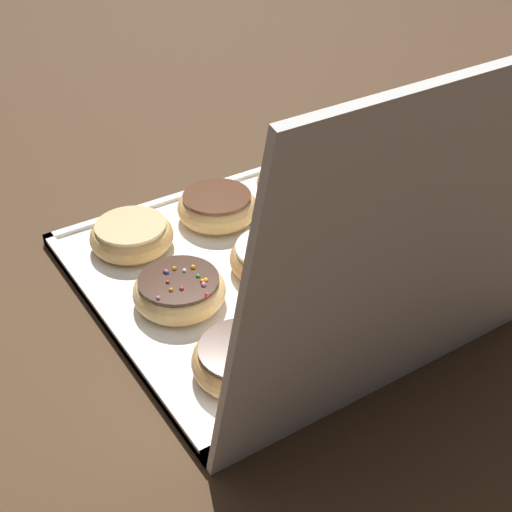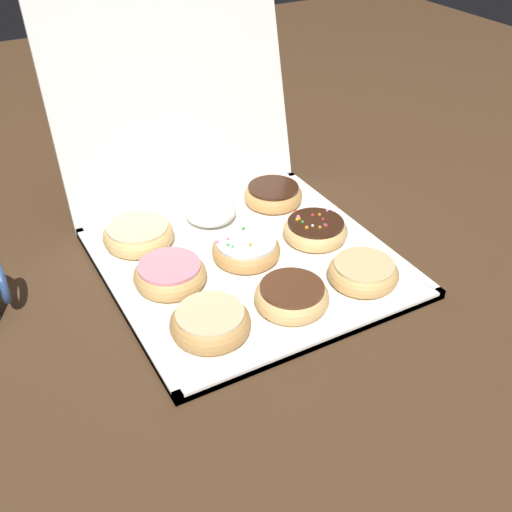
{
  "view_description": "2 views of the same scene",
  "coord_description": "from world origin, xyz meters",
  "px_view_note": "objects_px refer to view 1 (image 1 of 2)",
  "views": [
    {
      "loc": [
        0.41,
        0.61,
        0.55
      ],
      "look_at": [
        0.04,
        0.03,
        0.06
      ],
      "focal_mm": 51.0,
      "sensor_mm": 36.0,
      "label": 1
    },
    {
      "loc": [
        -0.39,
        -0.72,
        0.59
      ],
      "look_at": [
        -0.0,
        -0.03,
        0.04
      ],
      "focal_mm": 43.72,
      "sensor_mm": 36.0,
      "label": 2
    }
  ],
  "objects_px": {
    "glazed_ring_donut_0": "(295,182)",
    "sprinkle_donut_5": "(180,291)",
    "chocolate_frosted_donut_1": "(218,206)",
    "powdered_filled_donut_7": "(338,315)",
    "chocolate_frosted_donut_8": "(243,359)",
    "sprinkle_donut_4": "(275,257)",
    "glazed_ring_donut_2": "(132,235)",
    "donut_box": "(271,270)",
    "glazed_ring_donut_6": "(426,272)",
    "pink_frosted_donut_3": "(356,223)"
  },
  "relations": [
    {
      "from": "glazed_ring_donut_2",
      "to": "sprinkle_donut_5",
      "type": "distance_m",
      "value": 0.14
    },
    {
      "from": "donut_box",
      "to": "powdered_filled_donut_7",
      "type": "xyz_separation_m",
      "value": [
        0.0,
        0.14,
        0.03
      ]
    },
    {
      "from": "glazed_ring_donut_2",
      "to": "powdered_filled_donut_7",
      "type": "distance_m",
      "value": 0.3
    },
    {
      "from": "powdered_filled_donut_7",
      "to": "donut_box",
      "type": "bearing_deg",
      "value": -91.79
    },
    {
      "from": "chocolate_frosted_donut_1",
      "to": "powdered_filled_donut_7",
      "type": "relative_size",
      "value": 1.2
    },
    {
      "from": "powdered_filled_donut_7",
      "to": "chocolate_frosted_donut_8",
      "type": "bearing_deg",
      "value": 0.21
    },
    {
      "from": "sprinkle_donut_4",
      "to": "glazed_ring_donut_6",
      "type": "bearing_deg",
      "value": 137.11
    },
    {
      "from": "sprinkle_donut_4",
      "to": "glazed_ring_donut_0",
      "type": "bearing_deg",
      "value": -133.13
    },
    {
      "from": "glazed_ring_donut_2",
      "to": "glazed_ring_donut_0",
      "type": "bearing_deg",
      "value": 178.68
    },
    {
      "from": "glazed_ring_donut_0",
      "to": "sprinkle_donut_5",
      "type": "distance_m",
      "value": 0.29
    },
    {
      "from": "glazed_ring_donut_2",
      "to": "glazed_ring_donut_6",
      "type": "bearing_deg",
      "value": 134.69
    },
    {
      "from": "chocolate_frosted_donut_1",
      "to": "pink_frosted_donut_3",
      "type": "relative_size",
      "value": 0.98
    },
    {
      "from": "glazed_ring_donut_2",
      "to": "powdered_filled_donut_7",
      "type": "relative_size",
      "value": 1.19
    },
    {
      "from": "glazed_ring_donut_6",
      "to": "chocolate_frosted_donut_8",
      "type": "relative_size",
      "value": 1.09
    },
    {
      "from": "donut_box",
      "to": "chocolate_frosted_donut_1",
      "type": "xyz_separation_m",
      "value": [
        -0.0,
        -0.13,
        0.02
      ]
    },
    {
      "from": "donut_box",
      "to": "pink_frosted_donut_3",
      "type": "relative_size",
      "value": 3.95
    },
    {
      "from": "sprinkle_donut_4",
      "to": "chocolate_frosted_donut_8",
      "type": "bearing_deg",
      "value": 45.81
    },
    {
      "from": "glazed_ring_donut_2",
      "to": "chocolate_frosted_donut_8",
      "type": "xyz_separation_m",
      "value": [
        0.0,
        0.27,
        0.0
      ]
    },
    {
      "from": "powdered_filled_donut_7",
      "to": "chocolate_frosted_donut_8",
      "type": "height_order",
      "value": "powdered_filled_donut_7"
    },
    {
      "from": "glazed_ring_donut_0",
      "to": "glazed_ring_donut_6",
      "type": "distance_m",
      "value": 0.26
    },
    {
      "from": "glazed_ring_donut_6",
      "to": "powdered_filled_donut_7",
      "type": "height_order",
      "value": "powdered_filled_donut_7"
    },
    {
      "from": "glazed_ring_donut_0",
      "to": "chocolate_frosted_donut_8",
      "type": "relative_size",
      "value": 1.04
    },
    {
      "from": "donut_box",
      "to": "glazed_ring_donut_6",
      "type": "xyz_separation_m",
      "value": [
        -0.14,
        0.13,
        0.02
      ]
    },
    {
      "from": "chocolate_frosted_donut_1",
      "to": "glazed_ring_donut_2",
      "type": "relative_size",
      "value": 1.01
    },
    {
      "from": "glazed_ring_donut_0",
      "to": "glazed_ring_donut_6",
      "type": "xyz_separation_m",
      "value": [
        -0.01,
        0.26,
        -0.0
      ]
    },
    {
      "from": "chocolate_frosted_donut_8",
      "to": "powdered_filled_donut_7",
      "type": "bearing_deg",
      "value": -179.79
    },
    {
      "from": "glazed_ring_donut_0",
      "to": "sprinkle_donut_4",
      "type": "relative_size",
      "value": 1.01
    },
    {
      "from": "sprinkle_donut_4",
      "to": "sprinkle_donut_5",
      "type": "xyz_separation_m",
      "value": [
        0.13,
        -0.0,
        -0.0
      ]
    },
    {
      "from": "chocolate_frosted_donut_1",
      "to": "sprinkle_donut_4",
      "type": "xyz_separation_m",
      "value": [
        0.0,
        0.14,
        -0.0
      ]
    },
    {
      "from": "glazed_ring_donut_2",
      "to": "pink_frosted_donut_3",
      "type": "relative_size",
      "value": 0.97
    },
    {
      "from": "donut_box",
      "to": "glazed_ring_donut_2",
      "type": "bearing_deg",
      "value": -46.83
    },
    {
      "from": "pink_frosted_donut_3",
      "to": "powdered_filled_donut_7",
      "type": "height_order",
      "value": "powdered_filled_donut_7"
    },
    {
      "from": "sprinkle_donut_4",
      "to": "chocolate_frosted_donut_8",
      "type": "relative_size",
      "value": 1.02
    },
    {
      "from": "pink_frosted_donut_3",
      "to": "sprinkle_donut_4",
      "type": "xyz_separation_m",
      "value": [
        0.13,
        0.0,
        -0.0
      ]
    },
    {
      "from": "donut_box",
      "to": "glazed_ring_donut_0",
      "type": "relative_size",
      "value": 3.9
    },
    {
      "from": "chocolate_frosted_donut_1",
      "to": "sprinkle_donut_5",
      "type": "distance_m",
      "value": 0.19
    },
    {
      "from": "glazed_ring_donut_0",
      "to": "pink_frosted_donut_3",
      "type": "relative_size",
      "value": 1.01
    },
    {
      "from": "glazed_ring_donut_6",
      "to": "glazed_ring_donut_0",
      "type": "bearing_deg",
      "value": -88.18
    },
    {
      "from": "chocolate_frosted_donut_1",
      "to": "glazed_ring_donut_6",
      "type": "xyz_separation_m",
      "value": [
        -0.13,
        0.27,
        -0.0
      ]
    },
    {
      "from": "chocolate_frosted_donut_1",
      "to": "sprinkle_donut_4",
      "type": "bearing_deg",
      "value": 89.81
    },
    {
      "from": "glazed_ring_donut_2",
      "to": "chocolate_frosted_donut_8",
      "type": "height_order",
      "value": "same"
    },
    {
      "from": "sprinkle_donut_4",
      "to": "sprinkle_donut_5",
      "type": "bearing_deg",
      "value": -1.55
    },
    {
      "from": "glazed_ring_donut_6",
      "to": "chocolate_frosted_donut_8",
      "type": "bearing_deg",
      "value": 1.73
    },
    {
      "from": "glazed_ring_donut_0",
      "to": "sprinkle_donut_5",
      "type": "xyz_separation_m",
      "value": [
        0.26,
        0.13,
        -0.0
      ]
    },
    {
      "from": "sprinkle_donut_4",
      "to": "powdered_filled_donut_7",
      "type": "height_order",
      "value": "powdered_filled_donut_7"
    },
    {
      "from": "glazed_ring_donut_0",
      "to": "glazed_ring_donut_6",
      "type": "height_order",
      "value": "glazed_ring_donut_0"
    },
    {
      "from": "glazed_ring_donut_0",
      "to": "pink_frosted_donut_3",
      "type": "xyz_separation_m",
      "value": [
        -0.01,
        0.13,
        -0.0
      ]
    },
    {
      "from": "sprinkle_donut_4",
      "to": "powdered_filled_donut_7",
      "type": "distance_m",
      "value": 0.13
    },
    {
      "from": "chocolate_frosted_donut_1",
      "to": "glazed_ring_donut_6",
      "type": "bearing_deg",
      "value": 116.91
    },
    {
      "from": "glazed_ring_donut_2",
      "to": "donut_box",
      "type": "bearing_deg",
      "value": 133.17
    }
  ]
}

